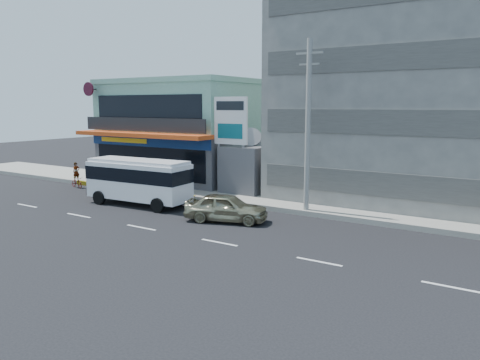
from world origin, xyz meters
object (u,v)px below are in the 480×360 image
at_px(concrete_building, 414,95).
at_px(sedan, 226,208).
at_px(minibus, 139,178).
at_px(motorcycle_rider, 77,179).
at_px(shop_building, 189,133).
at_px(satellite_dish, 251,145).
at_px(utility_pole_near, 308,126).
at_px(billboard, 231,126).

relative_size(concrete_building, sedan, 3.50).
xyz_separation_m(minibus, motorcycle_rider, (-8.73, 2.08, -1.10)).
distance_m(shop_building, concrete_building, 18.28).
relative_size(shop_building, satellite_dish, 8.27).
height_order(concrete_building, utility_pole_near, concrete_building).
xyz_separation_m(billboard, utility_pole_near, (6.50, -1.80, 0.22)).
bearing_deg(sedan, utility_pole_near, -55.22).
height_order(utility_pole_near, sedan, utility_pole_near).
distance_m(utility_pole_near, sedan, 6.58).
xyz_separation_m(concrete_building, minibus, (-14.08, -11.02, -5.25)).
xyz_separation_m(utility_pole_near, sedan, (-3.00, -3.89, -4.37)).
height_order(billboard, minibus, billboard).
bearing_deg(billboard, satellite_dish, 74.48).
bearing_deg(satellite_dish, shop_building, 159.79).
relative_size(satellite_dish, sedan, 0.33).
distance_m(minibus, sedan, 7.16).
distance_m(shop_building, sedan, 15.50).
bearing_deg(minibus, utility_pole_near, 18.73).
bearing_deg(motorcycle_rider, shop_building, 58.62).
relative_size(minibus, sedan, 1.56).
xyz_separation_m(sedan, motorcycle_rider, (-15.81, 2.56, -0.13)).
distance_m(shop_building, motorcycle_rider, 9.82).
height_order(minibus, sedan, minibus).
distance_m(concrete_building, minibus, 18.63).
distance_m(concrete_building, satellite_dish, 11.30).
bearing_deg(motorcycle_rider, utility_pole_near, 4.06).
xyz_separation_m(shop_building, sedan, (11.00, -10.44, -3.22)).
height_order(sedan, motorcycle_rider, motorcycle_rider).
xyz_separation_m(minibus, sedan, (7.08, -0.48, -0.97)).
height_order(satellite_dish, utility_pole_near, utility_pole_near).
xyz_separation_m(concrete_building, sedan, (-7.00, -11.49, -6.22)).
relative_size(satellite_dish, utility_pole_near, 0.15).
relative_size(concrete_building, billboard, 2.32).
relative_size(utility_pole_near, minibus, 1.40).
height_order(shop_building, sedan, shop_building).
height_order(utility_pole_near, motorcycle_rider, utility_pole_near).
relative_size(shop_building, concrete_building, 0.77).
bearing_deg(motorcycle_rider, sedan, -9.19).
bearing_deg(sedan, motorcycle_rider, 63.22).
bearing_deg(shop_building, minibus, -68.50).
relative_size(concrete_building, minibus, 2.24).
height_order(concrete_building, billboard, concrete_building).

